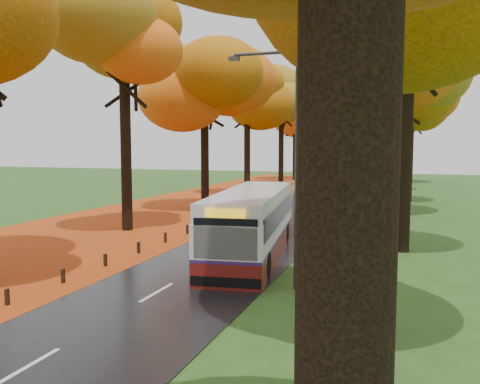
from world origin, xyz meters
The scene contains 15 objects.
ground centered at (0.00, 0.00, 0.00)m, with size 160.00×160.00×0.00m, color #284C19.
road centered at (0.00, 25.00, 0.02)m, with size 6.50×90.00×0.04m, color black.
centre_line centered at (0.00, 25.00, 0.04)m, with size 0.12×90.00×0.01m, color silver.
leaf_verge centered at (-9.00, 25.00, 0.01)m, with size 12.00×90.00×0.02m, color maroon.
leaf_drift centered at (-3.05, 25.00, 0.04)m, with size 0.90×90.00×0.01m, color #CB4A14.
trees_left centered at (-7.18, 27.06, 9.53)m, with size 9.20×74.00×13.88m.
trees_right centered at (7.19, 26.91, 9.69)m, with size 9.30×74.20×13.96m.
bollard_row centered at (-3.70, 4.70, 0.26)m, with size 0.11×23.51×0.52m.
streetlamp_near centered at (3.95, 8.00, 4.71)m, with size 2.45×0.18×8.00m.
streetlamp_mid centered at (3.95, 30.00, 4.71)m, with size 2.45×0.18×8.00m.
streetlamp_far centered at (3.95, 52.00, 4.71)m, with size 2.45×0.18×8.00m.
bus centered at (1.31, 12.27, 1.54)m, with size 3.97×11.11×2.86m.
car_white centered at (-2.35, 30.62, 0.73)m, with size 1.63×4.06×1.38m, color silver.
car_silver centered at (-2.35, 40.05, 0.75)m, with size 1.51×4.33×1.43m, color #9A9DA2.
car_dark centered at (-2.35, 44.77, 0.64)m, with size 1.67×4.11×1.19m, color black.
Camera 1 is at (7.87, -8.53, 4.90)m, focal length 38.00 mm.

